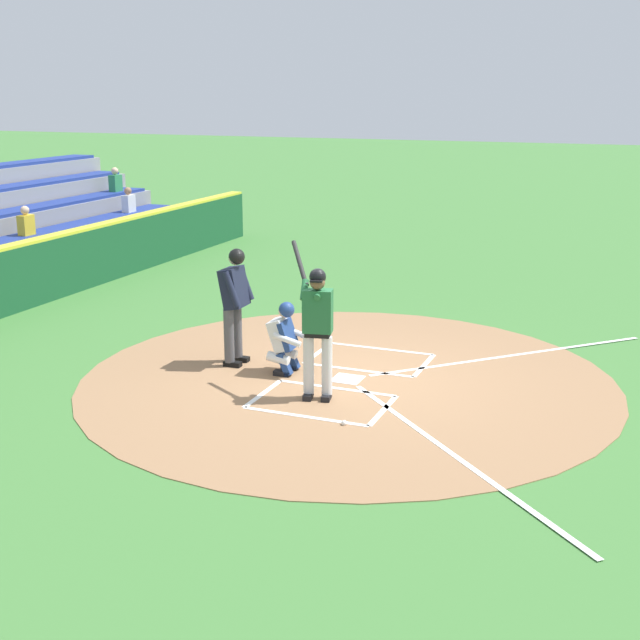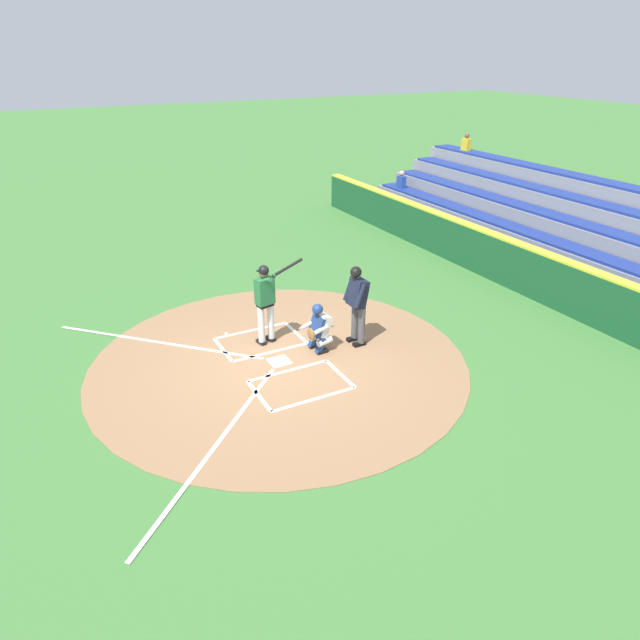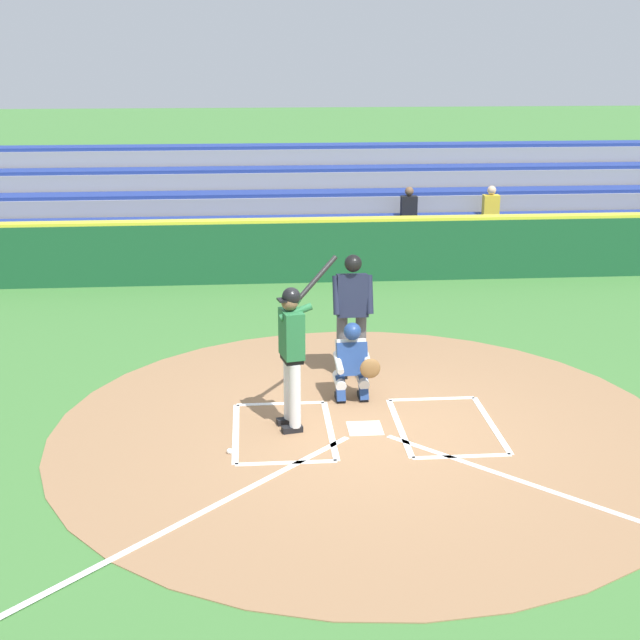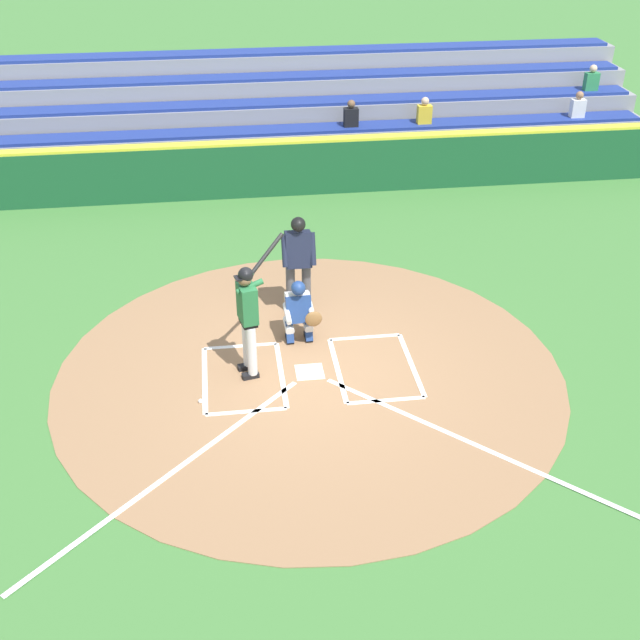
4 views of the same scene
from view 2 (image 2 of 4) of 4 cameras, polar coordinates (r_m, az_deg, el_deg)
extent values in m
plane|color=#427A38|center=(12.37, -4.06, -4.16)|extent=(120.00, 120.00, 0.00)
cylinder|color=#99704C|center=(12.36, -4.06, -4.13)|extent=(8.00, 8.00, 0.01)
cube|color=white|center=(12.36, -4.06, -4.10)|extent=(0.44, 0.44, 0.01)
cube|color=white|center=(11.89, 1.99, -5.33)|extent=(1.20, 0.08, 0.01)
cube|color=white|center=(11.24, -6.08, -7.50)|extent=(1.20, 0.08, 0.01)
cube|color=white|center=(12.00, -3.18, -5.05)|extent=(0.08, 1.80, 0.01)
cube|color=white|center=(11.08, -0.55, -7.86)|extent=(0.08, 1.80, 0.01)
cube|color=white|center=(13.53, -2.40, -1.27)|extent=(1.20, 0.08, 0.01)
cube|color=white|center=(12.95, -9.61, -2.93)|extent=(1.20, 0.08, 0.01)
cube|color=white|center=(12.72, -4.89, -3.20)|extent=(0.08, 1.80, 0.01)
cube|color=white|center=(13.71, -6.88, -1.05)|extent=(0.08, 1.80, 0.01)
cube|color=white|center=(13.61, -15.82, -2.11)|extent=(3.73, 3.73, 0.01)
cube|color=white|center=(10.12, -10.21, -12.05)|extent=(3.73, 3.73, 0.01)
cylinder|color=silver|center=(12.86, -5.84, -0.47)|extent=(0.15, 0.15, 0.84)
cube|color=black|center=(13.09, -5.86, -2.20)|extent=(0.28, 0.17, 0.09)
cylinder|color=silver|center=(12.99, -4.90, -0.15)|extent=(0.15, 0.15, 0.84)
cube|color=black|center=(13.22, -4.93, -1.87)|extent=(0.28, 0.17, 0.09)
cube|color=black|center=(12.73, -5.46, 1.59)|extent=(0.29, 0.38, 0.10)
cube|color=#236638|center=(12.60, -5.52, 2.88)|extent=(0.32, 0.44, 0.60)
sphere|color=brown|center=(12.47, -5.65, 4.64)|extent=(0.21, 0.21, 0.21)
sphere|color=black|center=(12.43, -5.61, 4.92)|extent=(0.23, 0.23, 0.23)
cube|color=black|center=(12.52, -5.89, 4.90)|extent=(0.14, 0.19, 0.02)
cylinder|color=#236638|center=(12.45, -5.49, 3.98)|extent=(0.44, 0.18, 0.21)
cylinder|color=#236638|center=(12.56, -4.71, 4.21)|extent=(0.28, 0.15, 0.29)
cylinder|color=black|center=(12.25, -3.27, 5.20)|extent=(0.61, 0.49, 0.53)
cylinder|color=black|center=(12.50, -4.64, 4.39)|extent=(0.10, 0.11, 0.08)
cube|color=black|center=(12.64, 0.21, -3.14)|extent=(0.13, 0.27, 0.09)
cube|color=navy|center=(12.55, 0.06, -2.57)|extent=(0.13, 0.25, 0.37)
cylinder|color=silver|center=(12.56, 0.45, -2.14)|extent=(0.17, 0.37, 0.21)
cube|color=black|center=(12.88, -0.52, -2.55)|extent=(0.13, 0.27, 0.09)
cube|color=navy|center=(12.79, -0.68, -1.99)|extent=(0.13, 0.25, 0.37)
cylinder|color=silver|center=(12.80, -0.29, -1.56)|extent=(0.17, 0.37, 0.21)
cube|color=silver|center=(12.53, 0.12, -0.46)|extent=(0.42, 0.38, 0.52)
cube|color=navy|center=(12.48, -0.32, -0.57)|extent=(0.43, 0.24, 0.46)
sphere|color=beige|center=(12.34, -0.16, 1.01)|extent=(0.21, 0.21, 0.21)
sphere|color=navy|center=(12.32, -0.24, 1.08)|extent=(0.24, 0.24, 0.24)
cylinder|color=silver|center=(12.31, -0.09, -1.07)|extent=(0.11, 0.45, 0.20)
cylinder|color=silver|center=(12.62, -1.01, -0.37)|extent=(0.11, 0.45, 0.20)
ellipsoid|color=brown|center=(12.23, -0.89, -1.41)|extent=(0.28, 0.11, 0.28)
cylinder|color=#4C4C51|center=(12.78, 4.15, -0.52)|extent=(0.16, 0.16, 0.86)
cube|color=black|center=(12.97, 3.89, -2.41)|extent=(0.13, 0.28, 0.09)
cylinder|color=#4C4C51|center=(13.00, 3.49, -0.04)|extent=(0.16, 0.16, 0.86)
cube|color=black|center=(13.18, 3.25, -1.90)|extent=(0.13, 0.28, 0.09)
cube|color=#191E33|center=(12.56, 3.76, 2.72)|extent=(0.44, 0.37, 0.66)
sphere|color=beige|center=(12.37, 3.66, 4.69)|extent=(0.22, 0.22, 0.22)
sphere|color=black|center=(12.35, 3.58, 4.76)|extent=(0.25, 0.25, 0.25)
cylinder|color=#191E33|center=(12.33, 4.03, 2.40)|extent=(0.10, 0.29, 0.56)
cylinder|color=#191E33|center=(12.70, 2.88, 3.15)|extent=(0.10, 0.29, 0.56)
sphere|color=white|center=(13.59, -9.27, -1.36)|extent=(0.07, 0.07, 0.07)
cube|color=#19512D|center=(16.28, 20.79, 4.16)|extent=(22.00, 0.36, 1.25)
cube|color=yellow|center=(16.07, 21.15, 6.33)|extent=(22.00, 0.32, 0.06)
cube|color=gray|center=(17.17, 22.91, 3.43)|extent=(20.00, 0.85, 0.45)
cube|color=navy|center=(17.08, 23.06, 4.25)|extent=(19.60, 0.72, 0.08)
cube|color=gray|center=(17.73, 24.83, 4.53)|extent=(20.00, 0.85, 0.90)
cube|color=navy|center=(17.58, 25.12, 6.02)|extent=(19.60, 0.72, 0.08)
cube|color=gray|center=(18.32, 26.63, 5.56)|extent=(20.00, 0.85, 1.35)
cube|color=navy|center=(18.12, 27.08, 7.67)|extent=(19.60, 0.72, 0.08)
cube|color=gray|center=(18.94, 28.33, 6.52)|extent=(20.00, 0.85, 1.80)
cube|color=navy|center=(18.70, 28.93, 9.22)|extent=(19.60, 0.72, 0.08)
cube|color=yellow|center=(24.49, 14.30, 16.53)|extent=(0.36, 0.22, 0.46)
sphere|color=brown|center=(24.44, 14.39, 17.31)|extent=(0.20, 0.20, 0.20)
cube|color=#284C9E|center=(23.67, 8.07, 13.42)|extent=(0.36, 0.22, 0.46)
sphere|color=beige|center=(23.60, 8.12, 14.22)|extent=(0.20, 0.20, 0.20)
camera|label=1|loc=(21.41, -28.97, 17.58)|focal=48.10mm
camera|label=3|loc=(12.92, -56.59, 8.08)|focal=49.74mm
camera|label=4|loc=(12.81, -62.02, 18.43)|focal=45.47mm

